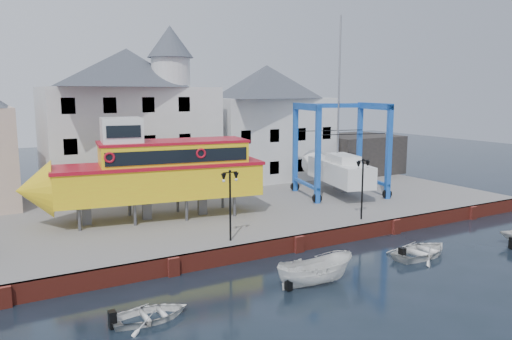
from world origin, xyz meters
TOP-DOWN VIEW (x-y plane):
  - ground at (0.00, 0.00)m, footprint 140.00×140.00m
  - hardstanding at (0.00, 11.00)m, footprint 44.00×22.00m
  - quay_wall at (-0.00, 0.10)m, footprint 44.00×0.47m
  - building_white_main at (-4.87, 18.39)m, footprint 14.00×8.30m
  - building_white_right at (9.00, 19.00)m, footprint 12.00×8.00m
  - shed_dark at (19.00, 17.00)m, footprint 8.00×7.00m
  - lamp_post_left at (-4.00, 1.20)m, footprint 1.12×0.32m
  - lamp_post_right at (6.00, 1.20)m, footprint 1.12×0.32m
  - tour_boat at (-6.72, 8.43)m, footprint 16.33×6.04m
  - travel_lift at (10.12, 9.31)m, footprint 7.97×10.09m
  - motorboat_a at (-2.21, -4.72)m, footprint 4.39×2.02m
  - motorboat_b at (5.93, -4.23)m, footprint 4.55×3.49m
  - motorboat_d at (-10.65, -4.46)m, footprint 3.39×2.45m

SIDE VIEW (x-z plane):
  - ground at x=0.00m, z-range 0.00..0.00m
  - motorboat_a at x=-2.21m, z-range -0.82..0.82m
  - motorboat_b at x=5.93m, z-range -0.44..0.44m
  - motorboat_d at x=-10.65m, z-range -0.35..0.35m
  - hardstanding at x=0.00m, z-range 0.00..1.00m
  - quay_wall at x=0.00m, z-range 0.00..1.00m
  - shed_dark at x=19.00m, z-range 1.00..5.00m
  - travel_lift at x=10.12m, z-range -3.93..10.85m
  - lamp_post_left at x=-4.00m, z-range 2.07..6.27m
  - lamp_post_right at x=6.00m, z-range 2.07..6.27m
  - tour_boat at x=-6.72m, z-range 0.80..7.75m
  - building_white_right at x=9.00m, z-range 1.00..12.20m
  - building_white_main at x=-4.87m, z-range 0.34..14.34m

